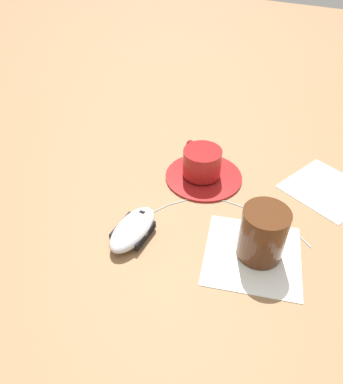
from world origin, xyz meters
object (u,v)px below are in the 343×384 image
Objects in this scene: saucer at (204,176)px; drinking_glass at (263,234)px; coffee_cup at (202,162)px; computer_mouse at (133,229)px.

saucer is 0.22m from drinking_glass.
computer_mouse is (-0.04, -0.21, -0.02)m from coffee_cup.
computer_mouse is 0.22m from drinking_glass.
computer_mouse is (-0.05, -0.20, 0.01)m from saucer.
drinking_glass reaches higher than computer_mouse.
coffee_cup reaches higher than saucer.
coffee_cup reaches higher than computer_mouse.
saucer is at bearing -16.16° from coffee_cup.
saucer is at bearing 76.57° from computer_mouse.
coffee_cup is 1.02× the size of drinking_glass.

